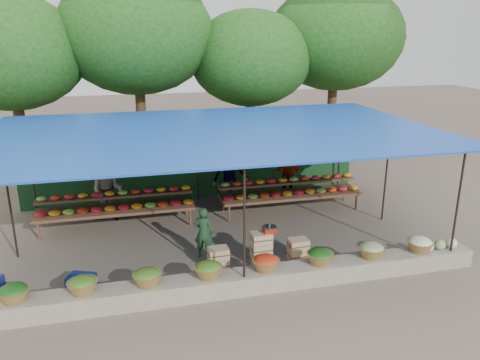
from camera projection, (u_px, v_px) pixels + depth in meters
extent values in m
plane|color=#685A4C|center=(216.00, 236.00, 12.20)|extent=(60.00, 60.00, 0.00)
cube|color=gray|center=(242.00, 282.00, 9.60)|extent=(10.60, 0.55, 0.40)
cylinder|color=black|center=(244.00, 231.00, 9.10)|extent=(0.05, 0.05, 2.80)
cylinder|color=black|center=(457.00, 209.00, 10.20)|extent=(0.05, 0.05, 2.80)
cylinder|color=black|center=(9.00, 202.00, 10.67)|extent=(0.05, 0.05, 2.80)
cylinder|color=black|center=(386.00, 172.00, 12.88)|extent=(0.05, 0.05, 2.80)
cylinder|color=black|center=(31.00, 167.00, 13.35)|extent=(0.05, 0.05, 2.80)
cylinder|color=black|center=(197.00, 157.00, 14.46)|extent=(0.05, 0.05, 2.80)
cylinder|color=black|center=(340.00, 148.00, 15.56)|extent=(0.05, 0.05, 2.80)
cube|color=#1644AA|center=(215.00, 131.00, 11.35)|extent=(10.80, 6.60, 0.04)
cube|color=#1644AA|center=(233.00, 159.00, 9.56)|extent=(10.80, 2.19, 0.26)
cube|color=#1644AA|center=(201.00, 123.00, 13.25)|extent=(10.80, 2.19, 0.26)
cylinder|color=gray|center=(205.00, 149.00, 12.88)|extent=(9.60, 0.01, 0.01)
ellipsoid|color=gold|center=(32.00, 170.00, 11.93)|extent=(0.23, 0.17, 0.30)
ellipsoid|color=gold|center=(58.00, 168.00, 12.08)|extent=(0.23, 0.17, 0.30)
ellipsoid|color=gold|center=(84.00, 166.00, 12.23)|extent=(0.23, 0.17, 0.30)
ellipsoid|color=gold|center=(110.00, 165.00, 12.37)|extent=(0.23, 0.17, 0.30)
ellipsoid|color=gold|center=(135.00, 163.00, 12.52)|extent=(0.23, 0.17, 0.30)
ellipsoid|color=gold|center=(159.00, 161.00, 12.67)|extent=(0.23, 0.17, 0.30)
ellipsoid|color=gold|center=(182.00, 160.00, 12.82)|extent=(0.23, 0.17, 0.30)
ellipsoid|color=gold|center=(206.00, 159.00, 12.97)|extent=(0.23, 0.17, 0.30)
ellipsoid|color=gold|center=(228.00, 157.00, 13.12)|extent=(0.23, 0.17, 0.30)
ellipsoid|color=gold|center=(250.00, 156.00, 13.26)|extent=(0.23, 0.17, 0.30)
ellipsoid|color=gold|center=(272.00, 154.00, 13.41)|extent=(0.23, 0.17, 0.30)
ellipsoid|color=gold|center=(293.00, 153.00, 13.56)|extent=(0.23, 0.17, 0.30)
ellipsoid|color=gold|center=(314.00, 152.00, 13.71)|extent=(0.23, 0.17, 0.30)
ellipsoid|color=gold|center=(334.00, 150.00, 13.86)|extent=(0.23, 0.17, 0.30)
ellipsoid|color=gold|center=(354.00, 149.00, 14.01)|extent=(0.23, 0.17, 0.30)
ellipsoid|color=#1B4F15|center=(13.00, 291.00, 8.48)|extent=(0.52, 0.52, 0.23)
ellipsoid|color=#416B1C|center=(82.00, 282.00, 8.76)|extent=(0.52, 0.52, 0.23)
ellipsoid|color=#416B1C|center=(147.00, 275.00, 9.03)|extent=(0.52, 0.52, 0.23)
ellipsoid|color=#416B1C|center=(208.00, 267.00, 9.31)|extent=(0.52, 0.52, 0.23)
ellipsoid|color=red|center=(266.00, 261.00, 9.59)|extent=(0.52, 0.52, 0.23)
ellipsoid|color=#1B4F15|center=(320.00, 254.00, 9.86)|extent=(0.52, 0.52, 0.23)
ellipsoid|color=#8AA96A|center=(372.00, 248.00, 10.14)|extent=(0.52, 0.52, 0.23)
ellipsoid|color=beige|center=(420.00, 242.00, 10.42)|extent=(0.52, 0.52, 0.23)
cube|color=#194620|center=(196.00, 160.00, 14.73)|extent=(10.60, 0.06, 2.50)
cylinder|color=#3C2215|center=(21.00, 129.00, 15.69)|extent=(0.36, 0.36, 3.97)
ellipsoid|color=#17360E|center=(10.00, 52.00, 14.94)|extent=(4.77, 4.77, 3.69)
cylinder|color=#3C2215|center=(141.00, 114.00, 16.91)|extent=(0.36, 0.36, 4.48)
ellipsoid|color=#17360E|center=(136.00, 33.00, 16.06)|extent=(5.39, 5.39, 4.17)
cylinder|color=#3C2215|center=(250.00, 121.00, 17.67)|extent=(0.36, 0.36, 3.71)
ellipsoid|color=#17360E|center=(250.00, 58.00, 16.96)|extent=(4.47, 4.47, 3.45)
cylinder|color=#3C2215|center=(332.00, 108.00, 18.75)|extent=(0.36, 0.36, 4.35)
ellipsoid|color=#17360E|center=(336.00, 37.00, 17.92)|extent=(5.24, 5.24, 4.05)
cube|color=#513120|center=(116.00, 209.00, 12.67)|extent=(4.20, 0.95, 0.08)
cube|color=#513120|center=(116.00, 196.00, 12.87)|extent=(4.20, 0.35, 0.06)
cylinder|color=#513120|center=(38.00, 231.00, 11.93)|extent=(0.06, 0.06, 0.50)
cylinder|color=#513120|center=(190.00, 217.00, 12.83)|extent=(0.06, 0.06, 0.50)
cylinder|color=#513120|center=(43.00, 219.00, 12.67)|extent=(0.06, 0.06, 0.50)
cylinder|color=#513120|center=(186.00, 207.00, 13.57)|extent=(0.06, 0.06, 0.50)
ellipsoid|color=red|center=(40.00, 214.00, 12.07)|extent=(0.31, 0.26, 0.13)
ellipsoid|color=#71B939|center=(42.00, 199.00, 12.40)|extent=(0.26, 0.22, 0.12)
ellipsoid|color=orange|center=(55.00, 213.00, 12.15)|extent=(0.31, 0.26, 0.13)
ellipsoid|color=red|center=(55.00, 198.00, 12.48)|extent=(0.26, 0.22, 0.12)
ellipsoid|color=#71B939|center=(69.00, 212.00, 12.23)|extent=(0.31, 0.26, 0.13)
ellipsoid|color=red|center=(69.00, 197.00, 12.56)|extent=(0.26, 0.22, 0.12)
ellipsoid|color=red|center=(83.00, 211.00, 12.31)|extent=(0.31, 0.26, 0.13)
ellipsoid|color=orange|center=(83.00, 195.00, 12.64)|extent=(0.26, 0.22, 0.12)
ellipsoid|color=red|center=(97.00, 210.00, 12.39)|extent=(0.31, 0.26, 0.13)
ellipsoid|color=red|center=(96.00, 194.00, 12.72)|extent=(0.26, 0.22, 0.12)
ellipsoid|color=orange|center=(110.00, 208.00, 12.47)|extent=(0.31, 0.26, 0.13)
ellipsoid|color=orange|center=(110.00, 193.00, 12.80)|extent=(0.26, 0.22, 0.12)
ellipsoid|color=red|center=(124.00, 207.00, 12.55)|extent=(0.31, 0.26, 0.13)
ellipsoid|color=#71B939|center=(123.00, 192.00, 12.89)|extent=(0.26, 0.22, 0.12)
ellipsoid|color=orange|center=(137.00, 206.00, 12.63)|extent=(0.31, 0.26, 0.13)
ellipsoid|color=red|center=(136.00, 191.00, 12.97)|extent=(0.26, 0.22, 0.12)
ellipsoid|color=#71B939|center=(150.00, 205.00, 12.71)|extent=(0.31, 0.26, 0.13)
ellipsoid|color=red|center=(149.00, 190.00, 13.05)|extent=(0.26, 0.22, 0.12)
ellipsoid|color=red|center=(163.00, 204.00, 12.79)|extent=(0.31, 0.26, 0.13)
ellipsoid|color=orange|center=(161.00, 189.00, 13.13)|extent=(0.26, 0.22, 0.12)
ellipsoid|color=red|center=(176.00, 203.00, 12.87)|extent=(0.31, 0.26, 0.13)
ellipsoid|color=red|center=(174.00, 188.00, 13.21)|extent=(0.26, 0.22, 0.12)
ellipsoid|color=orange|center=(188.00, 202.00, 12.96)|extent=(0.31, 0.26, 0.13)
ellipsoid|color=orange|center=(186.00, 187.00, 13.29)|extent=(0.26, 0.22, 0.12)
cube|color=#513120|center=(290.00, 195.00, 13.83)|extent=(4.20, 0.95, 0.08)
cube|color=#513120|center=(287.00, 182.00, 14.02)|extent=(4.20, 0.35, 0.06)
cylinder|color=#513120|center=(229.00, 213.00, 13.08)|extent=(0.06, 0.06, 0.50)
cylinder|color=#513120|center=(356.00, 201.00, 13.98)|extent=(0.06, 0.06, 0.50)
cylinder|color=#513120|center=(223.00, 203.00, 13.82)|extent=(0.06, 0.06, 0.50)
cylinder|color=#513120|center=(344.00, 193.00, 14.72)|extent=(0.06, 0.06, 0.50)
ellipsoid|color=red|center=(229.00, 198.00, 13.22)|extent=(0.31, 0.26, 0.13)
ellipsoid|color=#71B939|center=(225.00, 184.00, 13.55)|extent=(0.26, 0.22, 0.12)
ellipsoid|color=orange|center=(241.00, 197.00, 13.30)|extent=(0.31, 0.26, 0.13)
ellipsoid|color=red|center=(237.00, 184.00, 13.64)|extent=(0.26, 0.22, 0.12)
ellipsoid|color=#71B939|center=(253.00, 196.00, 13.38)|extent=(0.31, 0.26, 0.13)
ellipsoid|color=red|center=(249.00, 183.00, 13.72)|extent=(0.26, 0.22, 0.12)
ellipsoid|color=red|center=(264.00, 195.00, 13.46)|extent=(0.31, 0.26, 0.13)
ellipsoid|color=orange|center=(260.00, 182.00, 13.80)|extent=(0.26, 0.22, 0.12)
ellipsoid|color=red|center=(276.00, 194.00, 13.54)|extent=(0.31, 0.26, 0.13)
ellipsoid|color=red|center=(271.00, 181.00, 13.88)|extent=(0.26, 0.22, 0.12)
ellipsoid|color=orange|center=(287.00, 193.00, 13.62)|extent=(0.31, 0.26, 0.13)
ellipsoid|color=orange|center=(283.00, 180.00, 13.96)|extent=(0.26, 0.22, 0.12)
ellipsoid|color=red|center=(299.00, 192.00, 13.71)|extent=(0.31, 0.26, 0.13)
ellipsoid|color=#71B939|center=(294.00, 179.00, 14.04)|extent=(0.26, 0.22, 0.12)
ellipsoid|color=orange|center=(310.00, 191.00, 13.79)|extent=(0.31, 0.26, 0.13)
ellipsoid|color=red|center=(305.00, 178.00, 14.12)|extent=(0.26, 0.22, 0.12)
ellipsoid|color=#71B939|center=(321.00, 191.00, 13.87)|extent=(0.31, 0.26, 0.13)
ellipsoid|color=red|center=(315.00, 177.00, 14.20)|extent=(0.26, 0.22, 0.12)
ellipsoid|color=red|center=(332.00, 190.00, 13.95)|extent=(0.31, 0.26, 0.13)
ellipsoid|color=orange|center=(326.00, 177.00, 14.28)|extent=(0.26, 0.22, 0.12)
ellipsoid|color=red|center=(343.00, 189.00, 14.03)|extent=(0.31, 0.26, 0.13)
ellipsoid|color=red|center=(337.00, 176.00, 14.36)|extent=(0.26, 0.22, 0.12)
ellipsoid|color=orange|center=(353.00, 188.00, 14.11)|extent=(0.31, 0.26, 0.13)
ellipsoid|color=orange|center=(347.00, 175.00, 14.44)|extent=(0.26, 0.22, 0.12)
cube|color=tan|center=(218.00, 264.00, 10.51)|extent=(0.46, 0.36, 0.25)
cube|color=tan|center=(218.00, 253.00, 10.43)|extent=(0.46, 0.36, 0.25)
cube|color=tan|center=(261.00, 259.00, 10.74)|extent=(0.46, 0.36, 0.25)
cube|color=tan|center=(261.00, 248.00, 10.66)|extent=(0.46, 0.36, 0.25)
cube|color=tan|center=(261.00, 238.00, 10.58)|extent=(0.46, 0.36, 0.25)
cube|color=tan|center=(298.00, 254.00, 10.95)|extent=(0.46, 0.36, 0.25)
cube|color=tan|center=(298.00, 244.00, 10.87)|extent=(0.46, 0.36, 0.25)
cube|color=#B2280E|center=(270.00, 230.00, 10.57)|extent=(0.28, 0.25, 0.11)
cylinder|color=gray|center=(270.00, 227.00, 10.55)|extent=(0.30, 0.30, 0.03)
cylinder|color=gray|center=(270.00, 223.00, 10.52)|extent=(0.03, 0.03, 0.21)
imported|color=#1B3C20|center=(204.00, 233.00, 10.90)|extent=(0.54, 0.46, 1.25)
imported|color=slate|center=(107.00, 190.00, 12.99)|extent=(1.01, 0.88, 1.77)
imported|color=slate|center=(230.00, 173.00, 14.52)|extent=(1.25, 0.82, 1.82)
imported|color=slate|center=(287.00, 177.00, 14.55)|extent=(0.99, 0.63, 1.57)
cube|color=navy|center=(82.00, 282.00, 9.65)|extent=(0.64, 0.55, 0.32)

